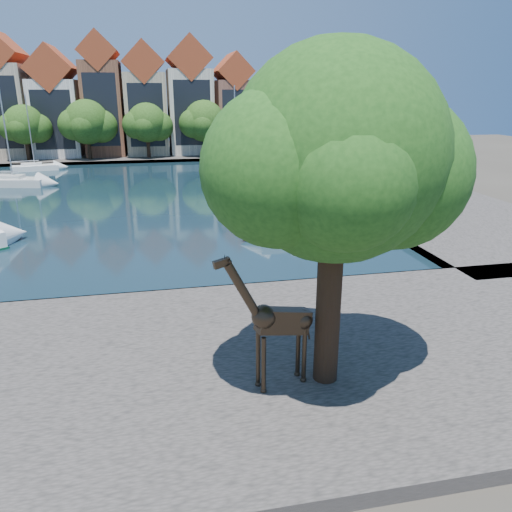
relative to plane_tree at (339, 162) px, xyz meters
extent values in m
plane|color=#38332B|center=(-7.62, 9.01, -7.67)|extent=(160.00, 160.00, 0.00)
cube|color=black|center=(-7.62, 33.01, -7.63)|extent=(38.00, 50.00, 0.08)
cube|color=#524C47|center=(-7.62, 2.01, -7.42)|extent=(50.00, 14.00, 0.50)
cube|color=#524C47|center=(-7.62, 65.01, -7.42)|extent=(60.00, 16.00, 0.50)
cube|color=#524C47|center=(17.38, 33.01, -7.42)|extent=(14.00, 52.00, 0.50)
cylinder|color=#332114|center=(-0.12, 0.01, -4.42)|extent=(0.80, 0.80, 5.50)
sphere|color=#1B4614|center=(-0.12, 0.01, 0.25)|extent=(6.40, 6.40, 6.40)
sphere|color=#1B4614|center=(1.80, 0.31, -0.39)|extent=(4.80, 4.80, 4.80)
sphere|color=#1B4614|center=(-1.88, -0.39, -0.07)|extent=(4.48, 4.48, 4.48)
cube|color=#B8A78E|center=(-24.62, 65.01, -0.92)|extent=(5.88, 9.00, 12.50)
cube|color=maroon|center=(-24.62, 65.01, 6.65)|extent=(5.94, 9.18, 5.94)
cube|color=black|center=(-24.62, 60.53, -0.92)|extent=(4.80, 0.05, 9.38)
cube|color=silver|center=(-18.12, 65.01, -1.92)|extent=(6.37, 9.00, 10.50)
cube|color=maroon|center=(-18.12, 65.01, 4.76)|extent=(6.43, 9.18, 6.43)
cube|color=black|center=(-18.12, 60.53, -1.92)|extent=(5.20, 0.05, 7.88)
cube|color=brown|center=(-11.62, 65.01, -0.67)|extent=(5.39, 9.00, 13.00)
cube|color=maroon|center=(-11.62, 65.01, 7.04)|extent=(5.44, 9.18, 5.44)
cube|color=black|center=(-11.62, 60.53, -0.67)|extent=(4.40, 0.05, 9.75)
cube|color=tan|center=(-5.62, 65.01, -1.42)|extent=(5.88, 9.00, 11.50)
cube|color=maroon|center=(-5.62, 65.01, 5.65)|extent=(5.94, 9.18, 5.94)
cube|color=black|center=(-5.62, 60.53, -1.42)|extent=(4.80, 0.05, 8.62)
cube|color=beige|center=(0.88, 65.01, -1.17)|extent=(6.37, 9.00, 12.00)
cube|color=maroon|center=(0.88, 65.01, 6.26)|extent=(6.43, 9.18, 6.43)
cube|color=black|center=(0.88, 60.53, -1.17)|extent=(5.20, 0.05, 9.00)
cube|color=brown|center=(7.38, 65.01, -1.92)|extent=(5.39, 9.00, 10.50)
cube|color=maroon|center=(7.38, 65.01, 4.54)|extent=(5.44, 9.18, 5.44)
cube|color=black|center=(7.38, 60.53, -1.92)|extent=(4.40, 0.05, 7.88)
cylinder|color=#332114|center=(-21.62, 59.51, -5.57)|extent=(0.50, 0.50, 3.20)
sphere|color=#1F3C11|center=(-21.62, 59.51, -2.41)|extent=(5.20, 5.20, 5.20)
sphere|color=#1F3C11|center=(-20.06, 59.81, -2.93)|extent=(3.90, 3.90, 3.90)
sphere|color=#1F3C11|center=(-23.05, 59.11, -2.67)|extent=(3.64, 3.64, 3.64)
cylinder|color=#332114|center=(-13.62, 59.51, -5.57)|extent=(0.50, 0.50, 3.20)
sphere|color=#1F3C11|center=(-13.62, 59.51, -2.17)|extent=(6.00, 6.00, 6.00)
sphere|color=#1F3C11|center=(-11.82, 59.81, -2.77)|extent=(4.50, 4.50, 4.50)
sphere|color=#1F3C11|center=(-15.27, 59.11, -2.47)|extent=(4.20, 4.20, 4.20)
cylinder|color=#332114|center=(-5.62, 59.51, -5.57)|extent=(0.50, 0.50, 3.20)
sphere|color=#1F3C11|center=(-5.62, 59.51, -2.35)|extent=(5.40, 5.40, 5.40)
sphere|color=#1F3C11|center=(-4.00, 59.81, -2.89)|extent=(4.05, 4.05, 4.05)
sphere|color=#1F3C11|center=(-7.10, 59.11, -2.62)|extent=(3.78, 3.78, 3.78)
cylinder|color=#332114|center=(2.38, 59.51, -5.57)|extent=(0.50, 0.50, 3.20)
sphere|color=#1F3C11|center=(2.38, 59.51, -2.23)|extent=(5.80, 5.80, 5.80)
sphere|color=#1F3C11|center=(4.12, 59.81, -2.81)|extent=(4.35, 4.35, 4.35)
sphere|color=#1F3C11|center=(0.79, 59.11, -2.52)|extent=(4.06, 4.06, 4.06)
cylinder|color=#332114|center=(10.38, 59.51, -5.57)|extent=(0.50, 0.50, 3.20)
sphere|color=#1F3C11|center=(10.38, 59.51, -2.41)|extent=(5.20, 5.20, 5.20)
sphere|color=#1F3C11|center=(11.94, 59.81, -2.93)|extent=(3.90, 3.90, 3.90)
sphere|color=#1F3C11|center=(8.95, 59.11, -2.67)|extent=(3.64, 3.64, 3.64)
cylinder|color=#312418|center=(-2.31, -0.37, -6.21)|extent=(0.15, 0.15, 1.93)
cylinder|color=#312418|center=(-2.40, 0.02, -6.21)|extent=(0.15, 0.15, 1.93)
cylinder|color=#312418|center=(-0.88, -0.03, -6.21)|extent=(0.15, 0.15, 1.93)
cylinder|color=#312418|center=(-0.97, 0.36, -6.21)|extent=(0.15, 0.15, 1.93)
cube|color=#312418|center=(-1.59, 0.01, -4.92)|extent=(1.93, 0.92, 1.12)
cylinder|color=#312418|center=(-2.92, -0.31, -3.67)|extent=(1.26, 0.55, 1.99)
cube|color=#312418|center=(-3.57, -0.46, -2.70)|extent=(0.56, 0.28, 0.30)
cube|color=silver|center=(-19.62, 42.22, -7.08)|extent=(6.98, 3.76, 1.03)
cube|color=silver|center=(-19.62, 42.22, -6.73)|extent=(3.19, 2.24, 0.57)
cylinder|color=#B2B2B7|center=(-19.62, 42.22, -1.25)|extent=(0.14, 0.14, 11.07)
cube|color=white|center=(-19.62, 53.01, -7.16)|extent=(5.73, 2.94, 0.85)
cube|color=white|center=(-19.62, 53.01, -6.88)|extent=(2.60, 1.78, 0.47)
cylinder|color=#B2B2B7|center=(-19.62, 53.01, -2.71)|extent=(0.11, 0.11, 8.42)
cube|color=silver|center=(4.38, 17.56, -7.14)|extent=(6.01, 2.19, 0.90)
cube|color=silver|center=(4.38, 17.56, -6.85)|extent=(2.64, 1.51, 0.50)
cylinder|color=#B2B2B7|center=(4.38, 17.56, -2.11)|extent=(0.12, 0.12, 9.57)
cube|color=navy|center=(7.38, 26.45, -7.12)|extent=(7.92, 2.98, 0.94)
cube|color=navy|center=(7.38, 26.45, -6.81)|extent=(3.49, 2.02, 0.52)
cylinder|color=#B2B2B7|center=(7.38, 26.45, -0.99)|extent=(0.13, 0.13, 11.73)
cube|color=white|center=(7.38, 32.29, -7.14)|extent=(5.80, 2.41, 0.90)
cube|color=white|center=(7.38, 32.29, -6.84)|extent=(2.58, 1.57, 0.50)
cylinder|color=#B2B2B7|center=(7.38, 32.29, -1.95)|extent=(0.12, 0.12, 9.87)
cube|color=silver|center=(4.38, 44.85, -7.10)|extent=(5.75, 3.67, 0.99)
cube|color=silver|center=(4.38, 44.85, -6.76)|extent=(2.69, 2.07, 0.55)
cylinder|color=#B2B2B7|center=(4.38, 44.85, -2.18)|extent=(0.13, 0.13, 9.29)
camera|label=1|loc=(-5.34, -13.76, 1.99)|focal=35.00mm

